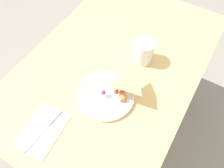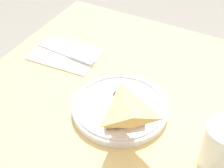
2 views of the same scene
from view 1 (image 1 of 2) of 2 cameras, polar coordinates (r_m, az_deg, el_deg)
The scene contains 6 objects.
ground_plane at distance 1.59m, azimuth 0.36°, elevation -11.09°, with size 6.00×6.00×0.00m, color gray.
dining_table at distance 1.04m, azimuth 0.55°, elevation 1.50°, with size 1.07×0.69×0.75m.
plate_pizza at distance 0.84m, azimuth -1.40°, elevation -2.75°, with size 0.22×0.22×0.05m.
milk_glass at distance 0.92m, azimuth 8.23°, elevation 8.23°, with size 0.08×0.08×0.10m.
napkin_folded at distance 0.82m, azimuth -17.60°, elevation -11.39°, with size 0.19×0.14×0.00m.
butter_knife at distance 0.82m, azimuth -17.25°, elevation -10.80°, with size 0.19×0.03×0.01m.
Camera 1 is at (0.50, 0.29, 1.49)m, focal length 35.00 mm.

